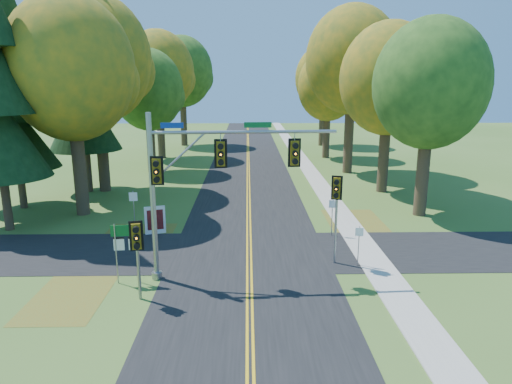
{
  "coord_description": "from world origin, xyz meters",
  "views": [
    {
      "loc": [
        -0.06,
        -20.62,
        8.68
      ],
      "look_at": [
        0.37,
        2.15,
        3.2
      ],
      "focal_mm": 32.0,
      "sensor_mm": 36.0,
      "label": 1
    }
  ],
  "objects_px": {
    "traffic_mast": "(199,174)",
    "east_signal_pole": "(336,198)",
    "info_kiosk": "(155,220)",
    "route_sign_cluster": "(126,241)"
  },
  "relations": [
    {
      "from": "traffic_mast",
      "to": "east_signal_pole",
      "type": "relative_size",
      "value": 1.85
    },
    {
      "from": "east_signal_pole",
      "to": "route_sign_cluster",
      "type": "bearing_deg",
      "value": -151.13
    },
    {
      "from": "traffic_mast",
      "to": "info_kiosk",
      "type": "bearing_deg",
      "value": 114.74
    },
    {
      "from": "east_signal_pole",
      "to": "info_kiosk",
      "type": "xyz_separation_m",
      "value": [
        -9.64,
        4.86,
        -2.55
      ]
    },
    {
      "from": "traffic_mast",
      "to": "route_sign_cluster",
      "type": "relative_size",
      "value": 2.99
    },
    {
      "from": "route_sign_cluster",
      "to": "info_kiosk",
      "type": "height_order",
      "value": "route_sign_cluster"
    },
    {
      "from": "traffic_mast",
      "to": "info_kiosk",
      "type": "relative_size",
      "value": 4.97
    },
    {
      "from": "traffic_mast",
      "to": "route_sign_cluster",
      "type": "distance_m",
      "value": 4.32
    },
    {
      "from": "route_sign_cluster",
      "to": "east_signal_pole",
      "type": "bearing_deg",
      "value": 6.39
    },
    {
      "from": "traffic_mast",
      "to": "east_signal_pole",
      "type": "bearing_deg",
      "value": 9.61
    }
  ]
}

